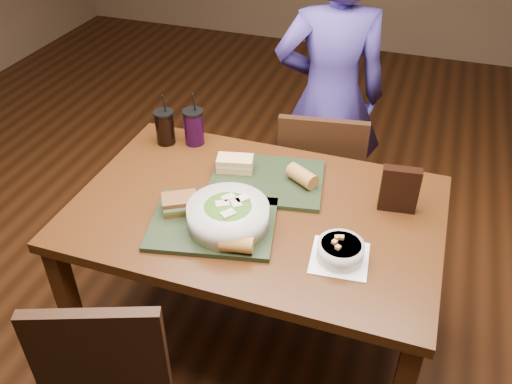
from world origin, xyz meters
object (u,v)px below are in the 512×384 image
(sandwich_near, at_px, (180,204))
(cup_cola, at_px, (165,127))
(salad_bowl, at_px, (228,214))
(soup_bowl, at_px, (340,251))
(chair_far, at_px, (323,184))
(tray_near, at_px, (213,224))
(diner, at_px, (330,99))
(tray_far, at_px, (267,180))
(baguette_near, at_px, (237,244))
(baguette_far, at_px, (302,176))
(chip_bag, at_px, (399,189))
(sandwich_far, at_px, (235,164))
(dining_table, at_px, (256,227))
(cup_berry, at_px, (194,127))

(sandwich_near, height_order, cup_cola, cup_cola)
(salad_bowl, relative_size, soup_bowl, 1.39)
(chair_far, bearing_deg, salad_bowl, -103.45)
(chair_far, distance_m, salad_bowl, 0.82)
(tray_near, xyz_separation_m, salad_bowl, (0.06, 0.00, 0.06))
(diner, height_order, sandwich_near, diner)
(tray_far, relative_size, soup_bowl, 2.13)
(baguette_near, relative_size, baguette_far, 0.90)
(chip_bag, bearing_deg, sandwich_far, 170.92)
(baguette_far, bearing_deg, chip_bag, -3.66)
(salad_bowl, height_order, sandwich_far, salad_bowl)
(soup_bowl, bearing_deg, tray_near, 177.39)
(baguette_near, bearing_deg, dining_table, 94.60)
(soup_bowl, distance_m, baguette_far, 0.40)
(dining_table, relative_size, salad_bowl, 4.75)
(tray_far, relative_size, chip_bag, 2.44)
(diner, height_order, cup_cola, diner)
(diner, bearing_deg, chip_bag, 98.25)
(salad_bowl, bearing_deg, chair_far, 76.55)
(sandwich_near, relative_size, baguette_near, 1.35)
(diner, distance_m, chip_bag, 0.87)
(baguette_near, bearing_deg, chair_far, 82.91)
(sandwich_near, height_order, sandwich_far, sandwich_near)
(tray_far, distance_m, cup_berry, 0.42)
(sandwich_far, relative_size, chip_bag, 0.87)
(chair_far, relative_size, chip_bag, 5.04)
(diner, height_order, baguette_near, diner)
(diner, distance_m, sandwich_far, 0.77)
(chair_far, relative_size, soup_bowl, 4.39)
(cup_berry, bearing_deg, cup_cola, -162.46)
(tray_far, bearing_deg, diner, 84.36)
(diner, relative_size, tray_near, 3.56)
(salad_bowl, distance_m, baguette_far, 0.36)
(chip_bag, bearing_deg, baguette_far, 169.52)
(tray_near, distance_m, salad_bowl, 0.08)
(diner, bearing_deg, chair_far, 80.70)
(tray_near, bearing_deg, chair_far, 72.41)
(baguette_near, bearing_deg, cup_berry, 124.87)
(tray_near, bearing_deg, sandwich_far, 96.93)
(soup_bowl, bearing_deg, cup_cola, 151.19)
(salad_bowl, xyz_separation_m, sandwich_near, (-0.19, 0.02, -0.02))
(dining_table, xyz_separation_m, tray_near, (-0.11, -0.14, 0.10))
(tray_near, height_order, baguette_far, baguette_far)
(salad_bowl, distance_m, sandwich_near, 0.19)
(tray_near, height_order, baguette_near, baguette_near)
(salad_bowl, xyz_separation_m, cup_berry, (-0.34, 0.48, 0.01))
(salad_bowl, distance_m, cup_berry, 0.58)
(chair_far, xyz_separation_m, sandwich_far, (-0.27, -0.41, 0.31))
(baguette_far, distance_m, chip_bag, 0.35)
(dining_table, relative_size, baguette_far, 10.97)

